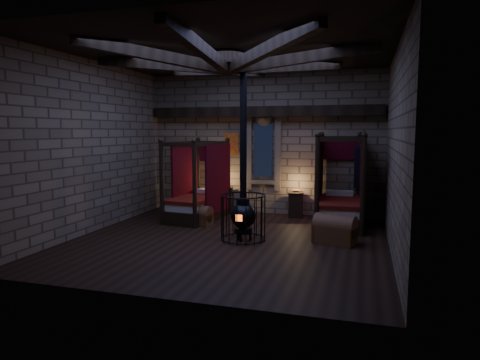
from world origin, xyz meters
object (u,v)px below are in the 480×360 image
(bed_right, at_px, (339,203))
(trunk_left, at_px, (198,216))
(trunk_right, at_px, (335,230))
(stove, at_px, (243,213))
(bed_left, at_px, (198,200))

(bed_right, bearing_deg, trunk_left, -166.73)
(trunk_right, xyz_separation_m, stove, (-2.02, -0.36, 0.34))
(bed_left, xyz_separation_m, stove, (1.89, -1.99, 0.09))
(bed_left, relative_size, trunk_right, 2.18)
(trunk_left, relative_size, trunk_right, 0.76)
(trunk_left, distance_m, trunk_right, 3.73)
(bed_right, bearing_deg, stove, -134.24)
(trunk_right, bearing_deg, stove, -154.20)
(trunk_right, bearing_deg, trunk_left, -177.70)
(bed_right, height_order, trunk_right, bed_right)
(trunk_left, height_order, trunk_right, trunk_right)
(bed_left, relative_size, trunk_left, 2.88)
(bed_right, relative_size, stove, 0.58)
(bed_left, height_order, trunk_left, bed_left)
(bed_left, xyz_separation_m, trunk_right, (3.91, -1.63, -0.25))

